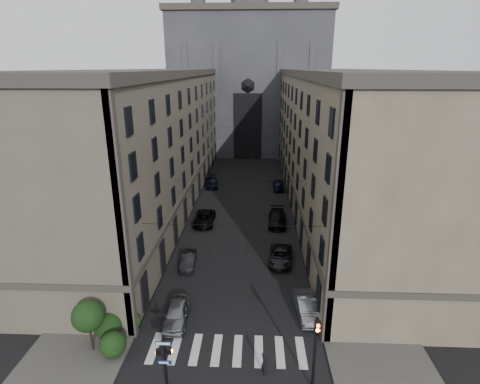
# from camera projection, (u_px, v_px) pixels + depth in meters

# --- Properties ---
(sidewalk_left) EXTENTS (7.00, 80.00, 0.15)m
(sidewalk_left) POSITION_uv_depth(u_px,v_px,m) (173.00, 200.00, 56.42)
(sidewalk_left) COLOR #383533
(sidewalk_left) RESTS_ON ground
(sidewalk_right) EXTENTS (7.00, 80.00, 0.15)m
(sidewalk_right) POSITION_uv_depth(u_px,v_px,m) (313.00, 202.00, 55.56)
(sidewalk_right) COLOR #383533
(sidewalk_right) RESTS_ON ground
(zebra_crossing) EXTENTS (11.00, 3.20, 0.01)m
(zebra_crossing) POSITION_uv_depth(u_px,v_px,m) (227.00, 350.00, 26.63)
(zebra_crossing) COLOR beige
(zebra_crossing) RESTS_ON ground
(building_left) EXTENTS (13.60, 60.60, 18.85)m
(building_left) POSITION_uv_depth(u_px,v_px,m) (149.00, 139.00, 53.60)
(building_left) COLOR #50493D
(building_left) RESTS_ON ground
(building_right) EXTENTS (13.60, 60.60, 18.85)m
(building_right) POSITION_uv_depth(u_px,v_px,m) (338.00, 141.00, 52.50)
(building_right) COLOR brown
(building_right) RESTS_ON ground
(gothic_tower) EXTENTS (35.00, 23.00, 58.00)m
(gothic_tower) POSITION_uv_depth(u_px,v_px,m) (249.00, 73.00, 87.30)
(gothic_tower) COLOR #2D2D33
(gothic_tower) RESTS_ON ground
(pedestrian_signal_left) EXTENTS (1.02, 0.38, 4.00)m
(pedestrian_signal_left) POSITION_uv_depth(u_px,v_px,m) (165.00, 358.00, 22.72)
(pedestrian_signal_left) COLOR black
(pedestrian_signal_left) RESTS_ON ground
(traffic_light_right) EXTENTS (0.34, 0.50, 5.20)m
(traffic_light_right) POSITION_uv_depth(u_px,v_px,m) (316.00, 345.00, 22.44)
(traffic_light_right) COLOR black
(traffic_light_right) RESTS_ON ground
(shrub_cluster) EXTENTS (3.90, 4.40, 3.90)m
(shrub_cluster) POSITION_uv_depth(u_px,v_px,m) (104.00, 325.00, 26.42)
(shrub_cluster) COLOR black
(shrub_cluster) RESTS_ON sidewalk_left
(tram_wires) EXTENTS (14.00, 60.00, 0.43)m
(tram_wires) POSITION_uv_depth(u_px,v_px,m) (243.00, 155.00, 53.37)
(tram_wires) COLOR black
(tram_wires) RESTS_ON ground
(car_left_near) EXTENTS (1.91, 4.53, 1.53)m
(car_left_near) POSITION_uv_depth(u_px,v_px,m) (177.00, 313.00, 29.40)
(car_left_near) COLOR slate
(car_left_near) RESTS_ON ground
(car_left_midnear) EXTENTS (1.62, 4.02, 1.30)m
(car_left_midnear) POSITION_uv_depth(u_px,v_px,m) (188.00, 260.00, 37.70)
(car_left_midnear) COLOR black
(car_left_midnear) RESTS_ON ground
(car_left_midfar) EXTENTS (2.52, 5.40, 1.50)m
(car_left_midfar) POSITION_uv_depth(u_px,v_px,m) (204.00, 218.00, 47.89)
(car_left_midfar) COLOR black
(car_left_midfar) RESTS_ON ground
(car_left_far) EXTENTS (2.61, 5.24, 1.46)m
(car_left_far) POSITION_uv_depth(u_px,v_px,m) (212.00, 182.00, 63.01)
(car_left_far) COLOR black
(car_left_far) RESTS_ON ground
(car_right_near) EXTENTS (1.99, 4.62, 1.48)m
(car_right_near) POSITION_uv_depth(u_px,v_px,m) (307.00, 307.00, 30.22)
(car_right_near) COLOR slate
(car_right_near) RESTS_ON ground
(car_right_midnear) EXTENTS (2.82, 5.16, 1.37)m
(car_right_midnear) POSITION_uv_depth(u_px,v_px,m) (280.00, 256.00, 38.50)
(car_right_midnear) COLOR black
(car_right_midnear) RESTS_ON ground
(car_right_midfar) EXTENTS (2.52, 5.66, 1.61)m
(car_right_midfar) POSITION_uv_depth(u_px,v_px,m) (277.00, 218.00, 47.83)
(car_right_midfar) COLOR black
(car_right_midfar) RESTS_ON ground
(car_right_far) EXTENTS (1.82, 4.41, 1.49)m
(car_right_far) POSITION_uv_depth(u_px,v_px,m) (279.00, 185.00, 61.36)
(car_right_far) COLOR black
(car_right_far) RESTS_ON ground
(pedestrian) EXTENTS (0.58, 0.70, 1.65)m
(pedestrian) POSITION_uv_depth(u_px,v_px,m) (264.00, 363.00, 24.37)
(pedestrian) COLOR black
(pedestrian) RESTS_ON ground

